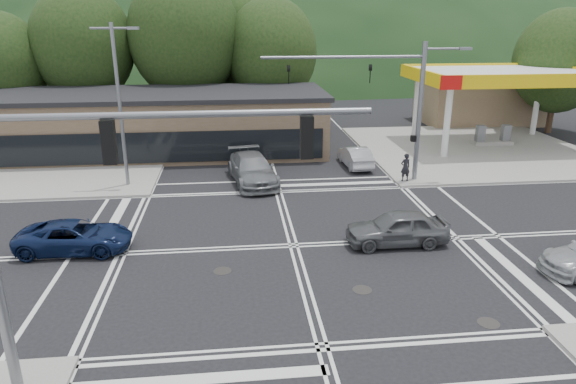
{
  "coord_description": "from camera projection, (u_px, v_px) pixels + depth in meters",
  "views": [
    {
      "loc": [
        -2.42,
        -19.85,
        9.29
      ],
      "look_at": [
        0.09,
        2.99,
        1.4
      ],
      "focal_mm": 32.0,
      "sensor_mm": 36.0,
      "label": 1
    }
  ],
  "objects": [
    {
      "name": "pedestrian",
      "position": [
        405.0,
        167.0,
        29.8
      ],
      "size": [
        0.66,
        0.5,
        1.65
      ],
      "primitive_type": "imported",
      "rotation": [
        0.0,
        0.0,
        3.33
      ],
      "color": "black",
      "rests_on": "sidewalk_ne"
    },
    {
      "name": "gas_station_canopy",
      "position": [
        500.0,
        78.0,
        37.08
      ],
      "size": [
        12.32,
        8.34,
        5.75
      ],
      "color": "silver",
      "rests_on": "ground"
    },
    {
      "name": "tree_ne",
      "position": [
        559.0,
        61.0,
        41.32
      ],
      "size": [
        7.2,
        7.2,
        9.99
      ],
      "color": "#382619",
      "rests_on": "ground"
    },
    {
      "name": "car_grey_center",
      "position": [
        397.0,
        228.0,
        21.86
      ],
      "size": [
        4.36,
        1.76,
        1.48
      ],
      "primitive_type": "imported",
      "rotation": [
        0.0,
        0.0,
        -1.57
      ],
      "color": "#535557",
      "rests_on": "ground"
    },
    {
      "name": "sidewalk_nw",
      "position": [
        46.0,
        161.0,
        34.45
      ],
      "size": [
        16.0,
        16.0,
        0.15
      ],
      "primitive_type": "cube",
      "color": "gray",
      "rests_on": "ground"
    },
    {
      "name": "sidewalk_ne",
      "position": [
        472.0,
        149.0,
        37.56
      ],
      "size": [
        16.0,
        16.0,
        0.15
      ],
      "primitive_type": "cube",
      "color": "gray",
      "rests_on": "ground"
    },
    {
      "name": "tree_n_d",
      "position": [
        1.0,
        63.0,
        39.58
      ],
      "size": [
        6.8,
        6.8,
        9.76
      ],
      "color": "#382619",
      "rests_on": "ground"
    },
    {
      "name": "car_northbound",
      "position": [
        252.0,
        169.0,
        29.98
      ],
      "size": [
        3.17,
        5.96,
        1.64
      ],
      "primitive_type": "imported",
      "rotation": [
        0.0,
        0.0,
        0.16
      ],
      "color": "slate",
      "rests_on": "ground"
    },
    {
      "name": "convenience_store",
      "position": [
        478.0,
        102.0,
        46.88
      ],
      "size": [
        10.0,
        6.0,
        3.8
      ],
      "primitive_type": "cube",
      "color": "#846B4F",
      "rests_on": "ground"
    },
    {
      "name": "hill_north",
      "position": [
        242.0,
        63.0,
        106.54
      ],
      "size": [
        252.0,
        126.0,
        140.0
      ],
      "primitive_type": "ellipsoid",
      "color": "#173116",
      "rests_on": "ground"
    },
    {
      "name": "signal_mast_ne",
      "position": [
        399.0,
        96.0,
        28.71
      ],
      "size": [
        11.65,
        0.3,
        8.0
      ],
      "color": "slate",
      "rests_on": "ground"
    },
    {
      "name": "tree_n_b",
      "position": [
        185.0,
        36.0,
        41.34
      ],
      "size": [
        9.0,
        9.0,
        12.98
      ],
      "color": "#382619",
      "rests_on": "ground"
    },
    {
      "name": "car_queue_b",
      "position": [
        295.0,
        131.0,
        40.41
      ],
      "size": [
        2.0,
        4.19,
        1.38
      ],
      "primitive_type": "imported",
      "rotation": [
        0.0,
        0.0,
        3.23
      ],
      "color": "white",
      "rests_on": "ground"
    },
    {
      "name": "tree_n_c",
      "position": [
        271.0,
        52.0,
        42.49
      ],
      "size": [
        7.6,
        7.6,
        10.87
      ],
      "color": "#382619",
      "rests_on": "ground"
    },
    {
      "name": "signal_mast_sw",
      "position": [
        63.0,
        206.0,
        11.89
      ],
      "size": [
        9.14,
        0.28,
        8.0
      ],
      "color": "slate",
      "rests_on": "ground"
    },
    {
      "name": "ground",
      "position": [
        294.0,
        246.0,
        21.93
      ],
      "size": [
        120.0,
        120.0,
        0.0
      ],
      "primitive_type": "plane",
      "color": "black",
      "rests_on": "ground"
    },
    {
      "name": "car_queue_a",
      "position": [
        355.0,
        156.0,
        33.3
      ],
      "size": [
        1.6,
        4.11,
        1.33
      ],
      "primitive_type": "imported",
      "rotation": [
        0.0,
        0.0,
        3.19
      ],
      "color": "#A0A3A7",
      "rests_on": "ground"
    },
    {
      "name": "tree_n_a",
      "position": [
        83.0,
        45.0,
        40.72
      ],
      "size": [
        8.0,
        8.0,
        11.75
      ],
      "color": "#382619",
      "rests_on": "ground"
    },
    {
      "name": "commercial_row",
      "position": [
        153.0,
        125.0,
        36.43
      ],
      "size": [
        24.0,
        8.0,
        4.0
      ],
      "primitive_type": "cube",
      "color": "brown",
      "rests_on": "ground"
    },
    {
      "name": "car_blue_west",
      "position": [
        75.0,
        237.0,
        21.25
      ],
      "size": [
        4.7,
        2.33,
        1.28
      ],
      "primitive_type": "imported",
      "rotation": [
        0.0,
        0.0,
        1.53
      ],
      "color": "#0E1A3E",
      "rests_on": "ground"
    },
    {
      "name": "tree_n_e",
      "position": [
        234.0,
        42.0,
        45.72
      ],
      "size": [
        8.4,
        8.4,
        11.98
      ],
      "color": "#382619",
      "rests_on": "ground"
    },
    {
      "name": "streetlight_nw",
      "position": [
        120.0,
        99.0,
        27.88
      ],
      "size": [
        2.5,
        0.25,
        9.0
      ],
      "color": "slate",
      "rests_on": "ground"
    }
  ]
}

